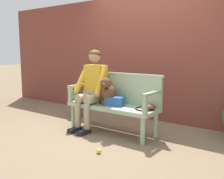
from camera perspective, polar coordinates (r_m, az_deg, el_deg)
ground_plane at (r=4.31m, az=-0.00°, el=-9.24°), size 40.00×40.00×0.00m
brick_garden_fence at (r=5.15m, az=8.33°, el=6.93°), size 8.00×0.30×2.36m
garden_bench at (r=4.21m, az=-0.00°, el=-4.21°), size 1.51×0.50×0.45m
bench_backrest at (r=4.33m, az=1.74°, el=0.40°), size 1.55×0.06×0.50m
bench_armrest_left_end at (r=4.56m, az=-7.91°, el=0.06°), size 0.06×0.50×0.28m
bench_armrest_right_end at (r=3.70m, az=8.11°, el=-1.88°), size 0.06×0.50×0.28m
person_seated at (r=4.38m, az=-4.24°, el=0.72°), size 0.56×0.65×1.32m
dog_on_bench at (r=4.15m, az=-0.95°, el=-0.37°), size 0.31×0.44×0.45m
tennis_racket at (r=3.93m, az=7.12°, el=-4.10°), size 0.44×0.56×0.03m
baseball_glove at (r=3.89m, az=7.95°, el=-3.71°), size 0.25×0.21×0.09m
sports_bag at (r=4.15m, az=0.59°, el=-2.53°), size 0.32×0.27×0.14m
tennis_ball at (r=3.46m, az=-2.87°, el=-13.17°), size 0.07×0.07×0.07m
potted_plant at (r=5.25m, az=-7.77°, el=-3.05°), size 0.33×0.33×0.48m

